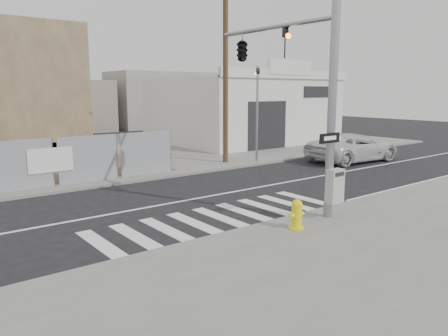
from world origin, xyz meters
TOP-DOWN VIEW (x-y plane):
  - ground at (0.00, 0.00)m, footprint 100.00×100.00m
  - sidewalk_far at (0.00, 14.00)m, footprint 50.00×20.00m
  - signal_pole at (2.49, -2.05)m, footprint 0.96×5.87m
  - far_signal_pole at (8.00, 4.60)m, footprint 0.16×0.20m
  - concrete_wall_right at (-0.50, 14.08)m, footprint 5.50×1.30m
  - auto_shop at (14.00, 12.97)m, footprint 12.00×10.20m
  - utility_pole_right at (6.50, 5.50)m, footprint 1.60×0.28m
  - fire_hydrant at (0.81, -5.05)m, footprint 0.53×0.48m
  - suv at (12.89, 1.78)m, footprint 5.96×3.04m
  - traffic_cone_c at (-4.77, 5.38)m, footprint 0.52×0.52m
  - traffic_cone_d at (0.63, 5.14)m, footprint 0.41×0.41m

SIDE VIEW (x-z plane):
  - ground at x=0.00m, z-range 0.00..0.00m
  - sidewalk_far at x=0.00m, z-range 0.00..0.12m
  - traffic_cone_d at x=0.63m, z-range 0.11..0.77m
  - traffic_cone_c at x=-4.77m, z-range 0.11..0.89m
  - fire_hydrant at x=0.81m, z-range 0.11..0.97m
  - suv at x=12.89m, z-range 0.00..1.61m
  - auto_shop at x=14.00m, z-range -0.44..5.51m
  - concrete_wall_right at x=-0.50m, z-range -0.62..7.38m
  - far_signal_pole at x=8.00m, z-range 0.68..6.28m
  - signal_pole at x=2.49m, z-range 1.28..8.28m
  - utility_pole_right at x=6.50m, z-range 0.20..10.20m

